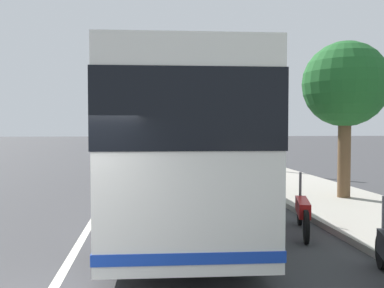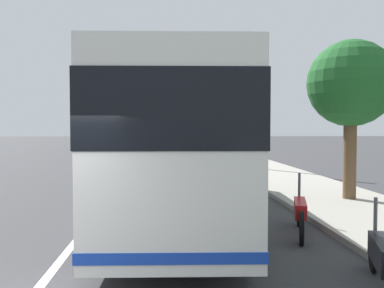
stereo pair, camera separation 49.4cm
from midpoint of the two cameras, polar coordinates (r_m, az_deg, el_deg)
The scene contains 10 objects.
sidewalk_curb at distance 15.54m, azimuth 17.56°, elevation -6.25°, with size 110.00×3.60×0.14m, color #9E998E.
lane_divider_line at distance 14.60m, azimuth -10.06°, elevation -6.99°, with size 110.00×0.16×0.01m, color silver.
coach_bus at distance 11.04m, azimuth -0.82°, elevation 0.83°, with size 11.49×3.10×3.60m.
motorcycle_far_end at distance 6.80m, azimuth 26.95°, elevation -14.02°, with size 2.07×0.78×1.24m.
motorcycle_mid_row at distance 9.45m, azimuth 16.28°, elevation -9.16°, with size 2.22×0.73×1.29m.
car_oncoming at distance 45.71m, azimuth -8.12°, elevation 0.18°, with size 4.48×2.10×1.46m.
car_far_distant at distance 41.19m, azimuth -1.90°, elevation -0.04°, with size 4.47×1.99×1.48m.
car_ahead_same_lane at distance 55.89m, azimuth -8.38°, elevation 0.56°, with size 4.71×2.18×1.48m.
roadside_tree_mid_block at distance 13.77m, azimuth 22.20°, elevation 7.61°, with size 2.67×2.67×5.05m.
utility_pole at distance 22.53m, azimuth 9.52°, elevation 4.42°, with size 0.22×0.22×6.41m, color slate.
Camera 2 is at (-4.34, -1.85, 2.34)m, focal length 38.35 mm.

